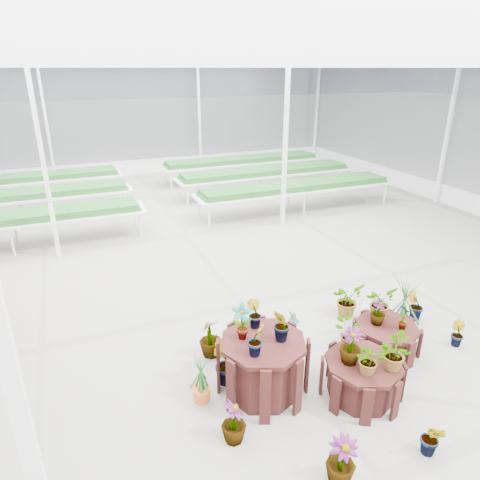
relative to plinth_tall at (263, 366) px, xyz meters
name	(u,v)px	position (x,y,z in m)	size (l,w,h in m)	color
ground_plane	(238,313)	(0.44, 2.00, -0.41)	(24.00, 24.00, 0.00)	gray
greenhouse_shell	(238,195)	(0.44, 2.00, 1.84)	(18.00, 24.00, 4.50)	white
steel_frame	(238,195)	(0.44, 2.00, 1.84)	(18.00, 24.00, 4.50)	silver
nursery_benches	(155,193)	(0.44, 9.20, 0.01)	(16.00, 7.00, 0.84)	silver
plinth_tall	(263,366)	(0.00, 0.00, 0.00)	(1.22, 1.22, 0.83)	black
plinth_mid	(361,379)	(1.20, -0.60, -0.13)	(1.07, 1.07, 0.56)	black
plinth_low	(386,338)	(2.20, 0.10, -0.19)	(1.02, 1.02, 0.46)	black
nursery_plants	(332,334)	(1.19, 0.13, 0.12)	(4.53, 3.43, 1.35)	#1F5020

